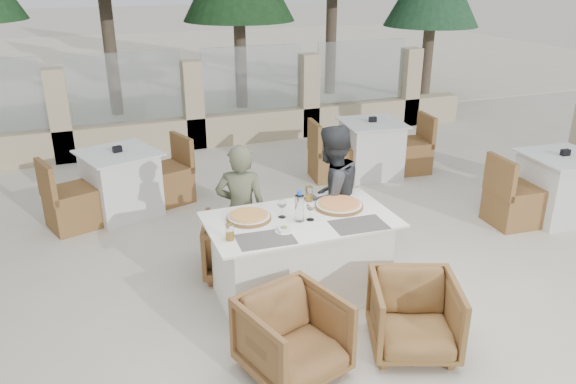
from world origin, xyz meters
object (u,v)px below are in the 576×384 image
object	(u,v)px
dining_table	(300,258)
armchair_near_right	(414,316)
armchair_near_left	(293,337)
bg_table_c	(559,187)
wine_glass_centre	(282,207)
diner_left	(241,211)
water_bottle	(299,206)
wine_glass_near	(311,210)
bg_table_b	(371,149)
olive_dish	(284,229)
beer_glass_left	(230,232)
pizza_right	(339,204)
armchair_far_left	(237,245)
beer_glass_right	(309,194)
armchair_far_right	(327,230)
pizza_left	(249,217)
bg_table_a	(121,183)
diner_right	(331,197)

from	to	relation	value
dining_table	armchair_near_right	xyz separation A→B (m)	(0.53, -1.00, -0.09)
armchair_near_left	bg_table_c	xyz separation A→B (m)	(3.87, 1.44, 0.08)
wine_glass_centre	diner_left	bearing A→B (deg)	112.70
water_bottle	wine_glass_near	world-z (taller)	water_bottle
bg_table_b	bg_table_c	bearing A→B (deg)	-50.85
armchair_near_right	olive_dish	bearing A→B (deg)	153.94
beer_glass_left	wine_glass_centre	bearing A→B (deg)	25.40
bg_table_c	beer_glass_left	bearing A→B (deg)	-166.56
pizza_right	wine_glass_near	xyz separation A→B (m)	(-0.34, -0.16, 0.06)
armchair_far_left	bg_table_b	bearing A→B (deg)	-123.86
bg_table_c	beer_glass_right	bearing A→B (deg)	-172.74
wine_glass_near	armchair_near_left	bearing A→B (deg)	-119.68
water_bottle	wine_glass_near	xyz separation A→B (m)	(0.09, -0.02, -0.04)
olive_dish	armchair_far_right	size ratio (longest dim) A/B	0.16
armchair_far_right	water_bottle	bearing A→B (deg)	31.37
armchair_far_left	pizza_left	bearing A→B (deg)	106.35
bg_table_a	wine_glass_near	bearing A→B (deg)	-79.96
bg_table_b	wine_glass_near	bearing A→B (deg)	-121.23
beer_glass_right	diner_right	distance (m)	0.35
diner_right	wine_glass_centre	bearing A→B (deg)	11.36
dining_table	wine_glass_near	bearing A→B (deg)	-40.52
wine_glass_near	bg_table_b	world-z (taller)	wine_glass_near
pizza_right	diner_left	distance (m)	0.92
pizza_left	armchair_far_right	distance (m)	1.12
wine_glass_centre	bg_table_b	xyz separation A→B (m)	(2.26, 2.51, -0.48)
wine_glass_near	armchair_far_right	distance (m)	0.92
dining_table	armchair_near_left	bearing A→B (deg)	-114.84
diner_left	bg_table_a	bearing A→B (deg)	-40.30
beer_glass_right	diner_left	world-z (taller)	diner_left
armchair_far_left	armchair_near_left	size ratio (longest dim) A/B	0.94
dining_table	water_bottle	xyz separation A→B (m)	(-0.03, -0.04, 0.52)
pizza_right	armchair_far_right	bearing A→B (deg)	76.96
armchair_near_right	wine_glass_near	bearing A→B (deg)	137.43
wine_glass_near	diner_left	world-z (taller)	diner_left
dining_table	beer_glass_right	distance (m)	0.60
dining_table	armchair_near_right	size ratio (longest dim) A/B	2.44
pizza_right	wine_glass_centre	distance (m)	0.55
diner_right	bg_table_a	xyz separation A→B (m)	(-1.79, 1.98, -0.32)
armchair_far_left	diner_left	xyz separation A→B (m)	(0.05, -0.03, 0.36)
bg_table_b	pizza_right	bearing A→B (deg)	-117.92
armchair_near_right	bg_table_b	world-z (taller)	bg_table_b
wine_glass_near	wine_glass_centre	bearing A→B (deg)	146.62
diner_left	beer_glass_left	bearing A→B (deg)	90.73
armchair_near_left	wine_glass_near	bearing A→B (deg)	43.85
wine_glass_near	beer_glass_left	xyz separation A→B (m)	(-0.73, -0.11, -0.03)
wine_glass_centre	armchair_near_right	distance (m)	1.39
wine_glass_centre	beer_glass_right	distance (m)	0.43
beer_glass_left	dining_table	bearing A→B (deg)	14.43
wine_glass_centre	armchair_far_right	distance (m)	0.97
bg_table_c	diner_left	bearing A→B (deg)	-177.22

